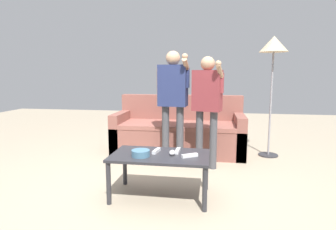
% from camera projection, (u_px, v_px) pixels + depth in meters
% --- Properties ---
extents(ground_plane, '(12.00, 12.00, 0.00)m').
position_uv_depth(ground_plane, '(153.00, 185.00, 3.05)').
color(ground_plane, tan).
extents(couch, '(1.95, 0.83, 0.86)m').
position_uv_depth(couch, '(179.00, 132.00, 4.35)').
color(couch, brown).
rests_on(couch, ground).
extents(coffee_table, '(0.94, 0.55, 0.43)m').
position_uv_depth(coffee_table, '(160.00, 160.00, 2.72)').
color(coffee_table, '#2D2D33').
rests_on(coffee_table, ground).
extents(snack_bowl, '(0.17, 0.17, 0.06)m').
position_uv_depth(snack_bowl, '(141.00, 153.00, 2.64)').
color(snack_bowl, teal).
rests_on(snack_bowl, coffee_table).
extents(game_remote_nunchuk, '(0.06, 0.09, 0.05)m').
position_uv_depth(game_remote_nunchuk, '(172.00, 153.00, 2.68)').
color(game_remote_nunchuk, white).
rests_on(game_remote_nunchuk, coffee_table).
extents(floor_lamp, '(0.40, 0.40, 1.73)m').
position_uv_depth(floor_lamp, '(274.00, 51.00, 3.94)').
color(floor_lamp, '#2D2D33').
rests_on(floor_lamp, ground).
extents(player_center, '(0.44, 0.33, 1.49)m').
position_uv_depth(player_center, '(173.00, 94.00, 3.67)').
color(player_center, '#47474C').
rests_on(player_center, ground).
extents(player_right, '(0.41, 0.38, 1.41)m').
position_uv_depth(player_right, '(207.00, 99.00, 3.51)').
color(player_right, '#47474C').
rests_on(player_right, ground).
extents(game_remote_wand_near, '(0.04, 0.16, 0.03)m').
position_uv_depth(game_remote_wand_near, '(178.00, 151.00, 2.79)').
color(game_remote_wand_near, white).
rests_on(game_remote_wand_near, coffee_table).
extents(game_remote_wand_far, '(0.06, 0.16, 0.03)m').
position_uv_depth(game_remote_wand_far, '(156.00, 151.00, 2.78)').
color(game_remote_wand_far, white).
rests_on(game_remote_wand_far, coffee_table).
extents(game_remote_wand_spare, '(0.15, 0.12, 0.03)m').
position_uv_depth(game_remote_wand_spare, '(190.00, 155.00, 2.62)').
color(game_remote_wand_spare, white).
rests_on(game_remote_wand_spare, coffee_table).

